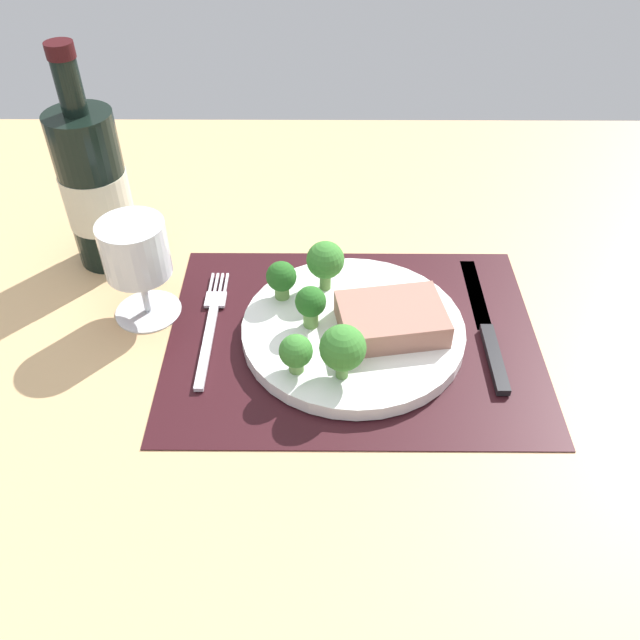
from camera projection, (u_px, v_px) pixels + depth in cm
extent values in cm
cube|color=tan|center=(352.00, 347.00, 75.10)|extent=(140.00, 110.00, 3.00)
cube|color=black|center=(353.00, 336.00, 74.00)|extent=(40.86, 31.32, 0.30)
cylinder|color=white|center=(353.00, 330.00, 73.37)|extent=(24.51, 24.51, 1.60)
cube|color=#9E6B5B|center=(391.00, 319.00, 71.44)|extent=(12.33, 9.79, 2.81)
cylinder|color=#6B994C|center=(296.00, 366.00, 67.32)|extent=(1.53, 1.53, 1.23)
sphere|color=#387A2D|center=(296.00, 351.00, 65.94)|extent=(3.43, 3.43, 3.43)
cylinder|color=#5B8942|center=(325.00, 280.00, 76.96)|extent=(1.30, 1.30, 2.17)
sphere|color=#387A2D|center=(325.00, 260.00, 75.01)|extent=(4.34, 4.34, 4.34)
cylinder|color=#6B994C|center=(311.00, 316.00, 72.46)|extent=(1.64, 1.64, 1.87)
sphere|color=#235B1E|center=(311.00, 300.00, 70.88)|extent=(3.37, 3.37, 3.37)
cylinder|color=#6B994C|center=(282.00, 292.00, 75.95)|extent=(1.68, 1.68, 1.48)
sphere|color=#235B1E|center=(281.00, 276.00, 74.48)|extent=(3.45, 3.45, 3.45)
cylinder|color=#5B8942|center=(342.00, 369.00, 66.49)|extent=(1.26, 1.26, 1.93)
sphere|color=#387A2D|center=(343.00, 348.00, 64.53)|extent=(4.64, 4.64, 4.64)
cube|color=silver|center=(207.00, 346.00, 72.31)|extent=(1.00, 13.00, 0.50)
cube|color=silver|center=(216.00, 300.00, 78.13)|extent=(2.40, 2.60, 0.40)
cube|color=silver|center=(211.00, 283.00, 80.45)|extent=(0.30, 3.60, 0.35)
cube|color=silver|center=(216.00, 283.00, 80.45)|extent=(0.30, 3.60, 0.35)
cube|color=silver|center=(221.00, 283.00, 80.44)|extent=(0.30, 3.60, 0.35)
cube|color=silver|center=(226.00, 283.00, 80.44)|extent=(0.30, 3.60, 0.35)
cube|color=black|center=(495.00, 358.00, 70.66)|extent=(1.40, 10.00, 0.80)
cube|color=silver|center=(476.00, 292.00, 79.41)|extent=(1.80, 13.00, 0.30)
cylinder|color=black|center=(96.00, 191.00, 79.09)|extent=(7.72, 7.72, 19.26)
cylinder|color=beige|center=(98.00, 198.00, 79.73)|extent=(7.87, 7.87, 6.74)
cylinder|color=black|center=(69.00, 86.00, 70.67)|extent=(2.80, 2.80, 6.05)
cylinder|color=black|center=(60.00, 50.00, 68.12)|extent=(3.02, 3.02, 1.60)
cylinder|color=silver|center=(149.00, 310.00, 77.23)|extent=(7.58, 7.58, 0.40)
cylinder|color=silver|center=(144.00, 291.00, 75.29)|extent=(0.80, 0.80, 5.41)
cylinder|color=silver|center=(135.00, 249.00, 71.40)|extent=(7.29, 7.29, 6.27)
cylinder|color=#560C19|center=(137.00, 260.00, 72.39)|extent=(6.42, 6.42, 3.29)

